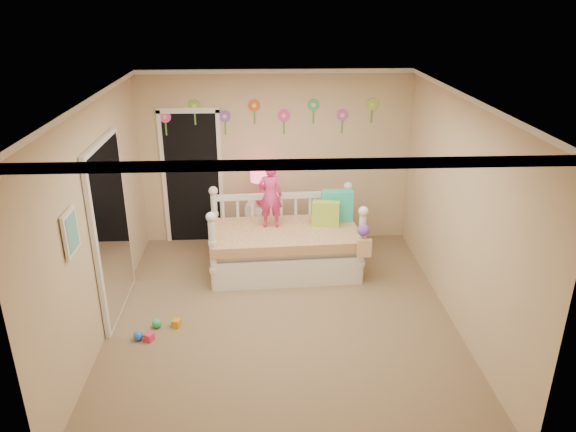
{
  "coord_description": "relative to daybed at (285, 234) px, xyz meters",
  "views": [
    {
      "loc": [
        -0.2,
        -5.51,
        3.58
      ],
      "look_at": [
        0.1,
        0.6,
        1.05
      ],
      "focal_mm": 33.76,
      "sensor_mm": 36.0,
      "label": 1
    }
  ],
  "objects": [
    {
      "name": "child",
      "position": [
        -0.19,
        0.12,
        0.51
      ],
      "size": [
        0.33,
        0.22,
        0.9
      ],
      "primitive_type": "imported",
      "rotation": [
        0.0,
        0.0,
        3.12
      ],
      "color": "#E03281",
      "rests_on": "daybed"
    },
    {
      "name": "table_lamp",
      "position": [
        -0.32,
        0.72,
        0.57
      ],
      "size": [
        0.29,
        0.29,
        0.63
      ],
      "color": "#F1207E",
      "rests_on": "nightstand"
    },
    {
      "name": "nightstand",
      "position": [
        -0.32,
        0.72,
        -0.2
      ],
      "size": [
        0.47,
        0.39,
        0.7
      ],
      "primitive_type": "cube",
      "rotation": [
        0.0,
        0.0,
        -0.17
      ],
      "color": "white",
      "rests_on": "floor"
    },
    {
      "name": "pillow_turquoise",
      "position": [
        0.74,
        0.29,
        0.28
      ],
      "size": [
        0.45,
        0.18,
        0.44
      ],
      "primitive_type": "cube",
      "rotation": [
        0.0,
        0.0,
        -0.06
      ],
      "color": "#24B7AE",
      "rests_on": "daybed"
    },
    {
      "name": "right_wall",
      "position": [
        1.92,
        -1.19,
        0.75
      ],
      "size": [
        0.01,
        4.5,
        2.6
      ],
      "primitive_type": "cube",
      "color": "tan",
      "rests_on": "floor"
    },
    {
      "name": "toy_scatter",
      "position": [
        -1.55,
        -1.97,
        -0.49
      ],
      "size": [
        1.16,
        1.48,
        0.11
      ],
      "primitive_type": null,
      "rotation": [
        0.0,
        0.0,
        -0.31
      ],
      "color": "#996666",
      "rests_on": "floor"
    },
    {
      "name": "flower_decals",
      "position": [
        -0.17,
        1.05,
        1.39
      ],
      "size": [
        3.4,
        0.02,
        0.5
      ],
      "primitive_type": null,
      "color": "#B2668C",
      "rests_on": "back_wall"
    },
    {
      "name": "left_wall",
      "position": [
        -2.08,
        -1.19,
        0.75
      ],
      "size": [
        0.01,
        4.5,
        2.6
      ],
      "primitive_type": "cube",
      "color": "tan",
      "rests_on": "floor"
    },
    {
      "name": "back_wall",
      "position": [
        -0.08,
        1.06,
        0.75
      ],
      "size": [
        4.0,
        0.01,
        2.6
      ],
      "primitive_type": "cube",
      "color": "tan",
      "rests_on": "floor"
    },
    {
      "name": "pillow_lime",
      "position": [
        0.57,
        0.1,
        0.24
      ],
      "size": [
        0.39,
        0.2,
        0.35
      ],
      "primitive_type": "cube",
      "rotation": [
        0.0,
        0.0,
        -0.19
      ],
      "color": "#A9D641",
      "rests_on": "daybed"
    },
    {
      "name": "ceiling",
      "position": [
        -0.08,
        -1.19,
        2.05
      ],
      "size": [
        4.0,
        4.5,
        0.01
      ],
      "primitive_type": "cube",
      "color": "white",
      "rests_on": "floor"
    },
    {
      "name": "closet_doorway",
      "position": [
        -1.33,
        1.05,
        0.49
      ],
      "size": [
        0.9,
        0.04,
        2.07
      ],
      "primitive_type": "cube",
      "color": "black",
      "rests_on": "back_wall"
    },
    {
      "name": "crown_molding",
      "position": [
        -0.08,
        -1.19,
        2.02
      ],
      "size": [
        4.0,
        4.5,
        0.06
      ],
      "primitive_type": null,
      "color": "white",
      "rests_on": "ceiling"
    },
    {
      "name": "hanging_bag",
      "position": [
        0.96,
        -0.56,
        0.12
      ],
      "size": [
        0.2,
        0.16,
        0.36
      ],
      "primitive_type": null,
      "color": "beige",
      "rests_on": "daybed"
    },
    {
      "name": "wall_picture",
      "position": [
        -2.05,
        -2.09,
        1.0
      ],
      "size": [
        0.05,
        0.34,
        0.42
      ],
      "primitive_type": "cube",
      "color": "white",
      "rests_on": "left_wall"
    },
    {
      "name": "daybed",
      "position": [
        0.0,
        0.0,
        0.0
      ],
      "size": [
        2.08,
        1.19,
        1.1
      ],
      "primitive_type": null,
      "rotation": [
        0.0,
        0.0,
        0.05
      ],
      "color": "white",
      "rests_on": "floor"
    },
    {
      "name": "floor",
      "position": [
        -0.08,
        -1.19,
        -0.55
      ],
      "size": [
        4.0,
        4.5,
        0.01
      ],
      "primitive_type": "cube",
      "color": "#7F684C",
      "rests_on": "ground"
    },
    {
      "name": "mirror_closet",
      "position": [
        -2.04,
        -0.89,
        0.5
      ],
      "size": [
        0.07,
        1.3,
        2.1
      ],
      "primitive_type": "cube",
      "color": "white",
      "rests_on": "left_wall"
    }
  ]
}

